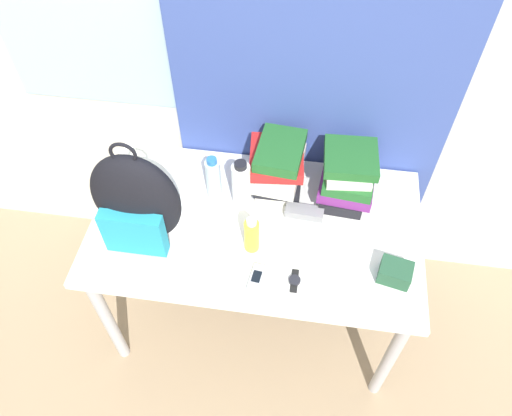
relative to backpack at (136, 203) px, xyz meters
name	(u,v)px	position (x,y,z in m)	size (l,w,h in m)	color
ground_plane	(244,381)	(0.41, -0.25, -0.92)	(12.00, 12.00, 0.00)	#9E8466
wall_back	(273,37)	(0.40, 0.57, 0.33)	(6.00, 0.06, 2.50)	beige
curtain_blue	(317,49)	(0.57, 0.51, 0.33)	(1.09, 0.04, 2.50)	#384C93
desk	(256,237)	(0.41, 0.12, -0.29)	(1.28, 0.73, 0.72)	silver
backpack	(136,203)	(0.00, 0.00, 0.00)	(0.32, 0.18, 0.48)	black
book_stack_left	(278,165)	(0.46, 0.34, -0.09)	(0.23, 0.29, 0.22)	silver
book_stack_center	(348,175)	(0.74, 0.33, -0.10)	(0.23, 0.28, 0.21)	black
water_bottle	(214,178)	(0.22, 0.24, -0.11)	(0.06, 0.06, 0.21)	silver
sports_bottle	(241,184)	(0.33, 0.22, -0.10)	(0.07, 0.07, 0.23)	white
sunscreen_bottle	(253,235)	(0.41, 0.01, -0.13)	(0.06, 0.06, 0.17)	yellow
cell_phone	(257,278)	(0.44, -0.12, -0.20)	(0.06, 0.11, 0.02)	#B7BCC6
sunglasses_case	(304,212)	(0.59, 0.19, -0.19)	(0.15, 0.06, 0.04)	gray
camera_pouch	(395,272)	(0.93, -0.05, -0.17)	(0.13, 0.11, 0.07)	#234C33
wristwatch	(294,280)	(0.58, -0.11, -0.20)	(0.04, 0.09, 0.01)	black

